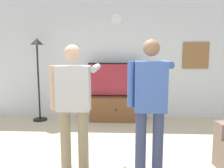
% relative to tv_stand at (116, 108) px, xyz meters
% --- Properties ---
extents(back_wall, '(6.40, 0.10, 2.70)m').
position_rel_tv_stand_xyz_m(back_wall, '(-0.03, 0.35, 1.07)').
color(back_wall, silver).
rests_on(back_wall, ground_plane).
extents(tv_stand, '(1.15, 0.49, 0.55)m').
position_rel_tv_stand_xyz_m(tv_stand, '(0.00, 0.00, 0.00)').
color(tv_stand, brown).
rests_on(tv_stand, ground_plane).
extents(television, '(1.27, 0.07, 0.77)m').
position_rel_tv_stand_xyz_m(television, '(-0.00, 0.05, 0.66)').
color(television, black).
rests_on(television, tv_stand).
extents(wall_clock, '(0.24, 0.03, 0.24)m').
position_rel_tv_stand_xyz_m(wall_clock, '(0.00, 0.29, 2.04)').
color(wall_clock, white).
extents(framed_picture, '(0.60, 0.04, 0.61)m').
position_rel_tv_stand_xyz_m(framed_picture, '(1.84, 0.30, 1.21)').
color(framed_picture, olive).
extents(floor_lamp, '(0.32, 0.32, 1.87)m').
position_rel_tv_stand_xyz_m(floor_lamp, '(-1.75, -0.09, 1.06)').
color(floor_lamp, black).
rests_on(floor_lamp, ground_plane).
extents(person_standing_nearer_lamp, '(0.62, 0.78, 1.69)m').
position_rel_tv_stand_xyz_m(person_standing_nearer_lamp, '(-0.49, -2.27, 0.68)').
color(person_standing_nearer_lamp, gray).
rests_on(person_standing_nearer_lamp, ground_plane).
extents(person_standing_nearer_couch, '(0.58, 0.78, 1.75)m').
position_rel_tv_stand_xyz_m(person_standing_nearer_couch, '(0.51, -2.35, 0.71)').
color(person_standing_nearer_couch, '#384266').
rests_on(person_standing_nearer_couch, ground_plane).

